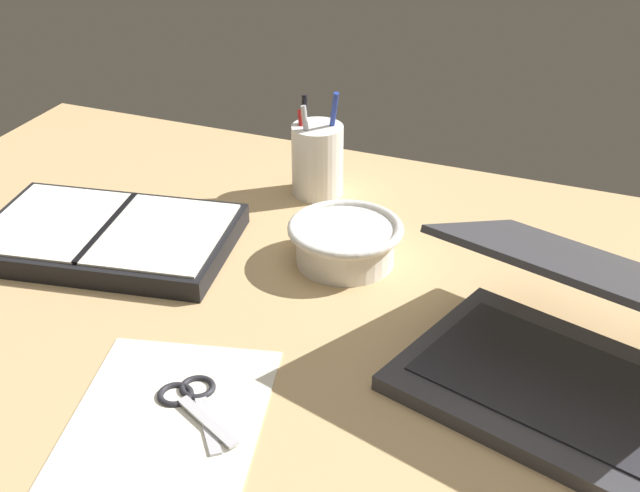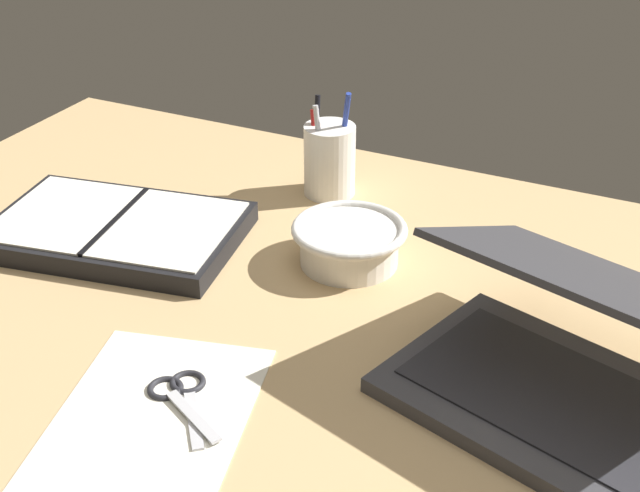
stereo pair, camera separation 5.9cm
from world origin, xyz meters
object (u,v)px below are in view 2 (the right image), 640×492
Objects in this scene: bowl at (350,242)px; scissors at (181,393)px; laptop at (571,361)px; planner at (117,230)px; pen_cup at (329,159)px.

bowl is 1.30× the size of scissors.
laptop is 63.30cm from planner.
pen_cup is 32.83cm from planner.
bowl is 20.85cm from pen_cup.
bowl is at bearing 120.78° from scissors.
planner reaches higher than scissors.
laptop is at bearing -37.51° from pen_cup.
pen_cup is 50.61cm from scissors.
laptop is 3.42× the size of scissors.
scissors is (-4.90, -32.52, -2.79)cm from bowl.
laptop is at bearing 64.44° from scissors.
scissors is (26.32, -24.23, -1.20)cm from planner.
planner is at bearing -169.63° from laptop.
bowl is 33.01cm from scissors.
planner is at bearing -165.12° from bowl.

